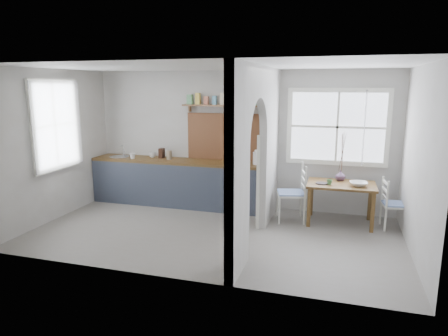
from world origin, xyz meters
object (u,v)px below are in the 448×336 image
(kettle, at_px, (257,157))
(dining_table, at_px, (340,203))
(chair_right, at_px, (395,204))
(chair_left, at_px, (291,192))
(vase, at_px, (340,175))

(kettle, bearing_deg, dining_table, -3.76)
(chair_right, distance_m, kettle, 2.45)
(dining_table, distance_m, chair_left, 0.85)
(dining_table, bearing_deg, chair_left, -174.23)
(vase, bearing_deg, dining_table, -84.57)
(vase, bearing_deg, kettle, 179.13)
(dining_table, relative_size, chair_right, 1.34)
(chair_left, distance_m, chair_right, 1.69)
(kettle, relative_size, vase, 1.51)
(dining_table, bearing_deg, kettle, 169.88)
(chair_right, relative_size, kettle, 3.13)
(kettle, bearing_deg, vase, 4.85)
(dining_table, relative_size, chair_left, 1.11)
(chair_left, height_order, kettle, kettle)
(kettle, bearing_deg, chair_left, -21.41)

